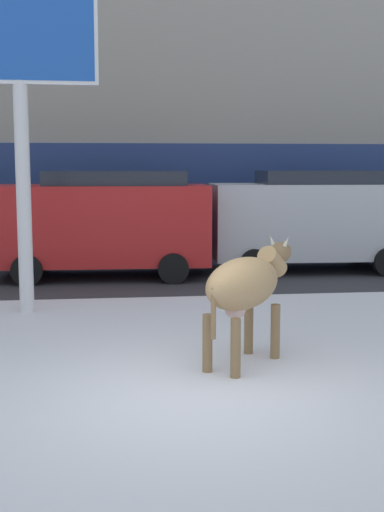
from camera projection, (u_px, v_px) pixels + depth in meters
name	position (u px, v px, depth m)	size (l,w,h in m)	color
ground_plane	(191.00, 398.00, 7.30)	(120.00, 120.00, 0.00)	white
road_strip	(147.00, 273.00, 15.59)	(60.00, 5.60, 0.01)	#333338
building_facade	(135.00, 26.00, 20.14)	(44.00, 6.10, 13.00)	gray
cow_tan	(246.00, 285.00, 8.43)	(1.57, 1.69, 1.54)	tan
billboard	(19.00, 48.00, 10.99)	(2.52, 0.28, 5.56)	silver
car_red_van	(103.00, 221.00, 14.92)	(4.67, 2.25, 2.32)	red
car_silver_van	(313.00, 218.00, 15.89)	(4.67, 2.25, 2.32)	#B7BABF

